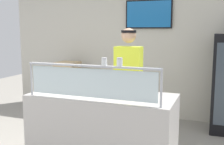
{
  "coord_description": "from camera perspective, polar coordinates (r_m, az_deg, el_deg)",
  "views": [
    {
      "loc": [
        2.2,
        -2.7,
        1.73
      ],
      "look_at": [
        1.0,
        0.43,
        1.22
      ],
      "focal_mm": 45.0,
      "sensor_mm": 36.0,
      "label": 1
    }
  ],
  "objects": [
    {
      "name": "shop_rear_unit",
      "position": [
        5.64,
        7.49,
        4.79
      ],
      "size": [
        6.17,
        0.13,
        2.7
      ],
      "color": "beige",
      "rests_on": "ground"
    },
    {
      "name": "serving_counter",
      "position": [
        3.59,
        -1.96,
        -11.89
      ],
      "size": [
        1.77,
        0.78,
        0.95
      ],
      "primitive_type": "cube",
      "color": "#BCB7B2",
      "rests_on": "ground"
    },
    {
      "name": "sneeze_guard",
      "position": [
        3.11,
        -4.38,
        -1.1
      ],
      "size": [
        1.6,
        0.06,
        0.4
      ],
      "color": "#B2B5BC",
      "rests_on": "serving_counter"
    },
    {
      "name": "pizza_tray",
      "position": [
        3.53,
        -1.43,
        -3.92
      ],
      "size": [
        0.5,
        0.5,
        0.04
      ],
      "color": "#9EA0A8",
      "rests_on": "serving_counter"
    },
    {
      "name": "pizza_server",
      "position": [
        3.52,
        -2.19,
        -3.58
      ],
      "size": [
        0.08,
        0.28,
        0.01
      ],
      "primitive_type": "cube",
      "rotation": [
        0.0,
        0.0,
        0.03
      ],
      "color": "#ADAFB7",
      "rests_on": "pizza_tray"
    },
    {
      "name": "parmesan_shaker",
      "position": [
        3.01,
        -1.58,
        2.11
      ],
      "size": [
        0.06,
        0.06,
        0.09
      ],
      "color": "white",
      "rests_on": "sneeze_guard"
    },
    {
      "name": "pepper_flake_shaker",
      "position": [
        2.95,
        1.56,
        2.03
      ],
      "size": [
        0.06,
        0.06,
        0.09
      ],
      "color": "white",
      "rests_on": "sneeze_guard"
    },
    {
      "name": "worker_figure",
      "position": [
        4.06,
        3.36,
        -1.7
      ],
      "size": [
        0.41,
        0.5,
        1.76
      ],
      "color": "#23232D",
      "rests_on": "ground"
    },
    {
      "name": "prep_shelf",
      "position": [
        5.9,
        -8.86,
        -3.99
      ],
      "size": [
        0.7,
        0.55,
        0.91
      ],
      "primitive_type": "cube",
      "color": "#B7BABF",
      "rests_on": "ground"
    },
    {
      "name": "pizza_box_stack",
      "position": [
        5.81,
        -9.03,
        1.27
      ],
      "size": [
        0.45,
        0.44,
        0.18
      ],
      "color": "tan",
      "rests_on": "prep_shelf"
    }
  ]
}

